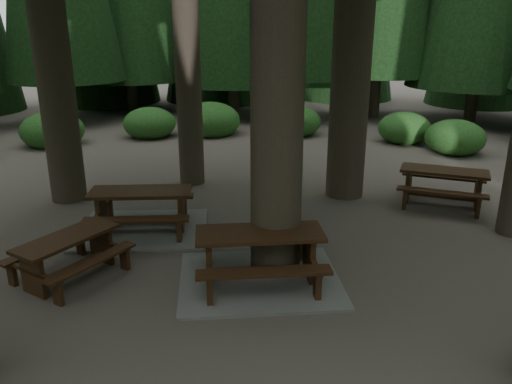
# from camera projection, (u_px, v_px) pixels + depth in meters

# --- Properties ---
(ground) EXTENTS (80.00, 80.00, 0.00)m
(ground) POSITION_uv_depth(u_px,v_px,m) (227.00, 272.00, 8.42)
(ground) COLOR #544B45
(ground) RESTS_ON ground
(picnic_table_a) EXTENTS (2.86, 2.49, 0.87)m
(picnic_table_a) POSITION_uv_depth(u_px,v_px,m) (260.00, 264.00, 8.01)
(picnic_table_a) COLOR gray
(picnic_table_a) RESTS_ON ground
(picnic_table_b) EXTENTS (1.98, 2.12, 0.73)m
(picnic_table_b) POSITION_uv_depth(u_px,v_px,m) (68.00, 250.00, 8.09)
(picnic_table_b) COLOR #301E0E
(picnic_table_b) RESTS_ON ground
(picnic_table_c) EXTENTS (2.75, 2.37, 0.86)m
(picnic_table_c) POSITION_uv_depth(u_px,v_px,m) (142.00, 216.00, 10.01)
(picnic_table_c) COLOR gray
(picnic_table_c) RESTS_ON ground
(picnic_table_d) EXTENTS (2.29, 2.05, 0.83)m
(picnic_table_d) POSITION_uv_depth(u_px,v_px,m) (443.00, 181.00, 11.44)
(picnic_table_d) COLOR #301E0E
(picnic_table_d) RESTS_ON ground
(shrub_ring) EXTENTS (23.86, 24.64, 1.49)m
(shrub_ring) POSITION_uv_depth(u_px,v_px,m) (271.00, 233.00, 8.96)
(shrub_ring) COLOR #225B1F
(shrub_ring) RESTS_ON ground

